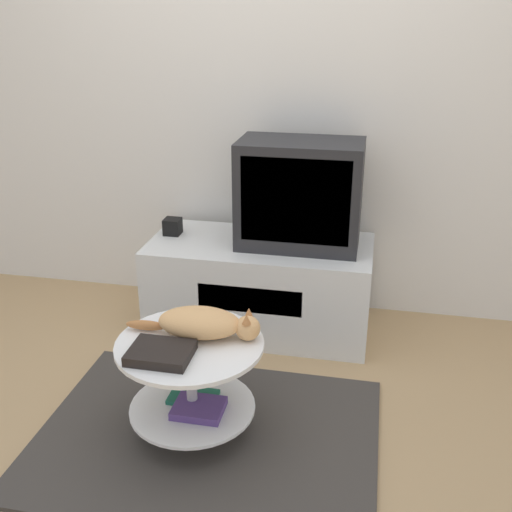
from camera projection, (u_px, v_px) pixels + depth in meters
ground_plane at (207, 438)px, 2.52m from camera, size 12.00×12.00×0.00m
wall_back at (269, 82)px, 3.24m from camera, size 8.00×0.05×2.60m
rug at (207, 437)px, 2.51m from camera, size 1.41×1.06×0.02m
tv_stand at (260, 286)px, 3.31m from camera, size 1.20×0.57×0.50m
tv at (300, 194)px, 3.09m from camera, size 0.63×0.37×0.56m
speaker at (173, 226)px, 3.32m from camera, size 0.09×0.09×0.09m
coffee_table at (192, 378)px, 2.43m from camera, size 0.59×0.59×0.43m
dvd_box at (161, 353)px, 2.26m from camera, size 0.23×0.19×0.04m
cat at (204, 323)px, 2.39m from camera, size 0.56×0.21×0.13m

